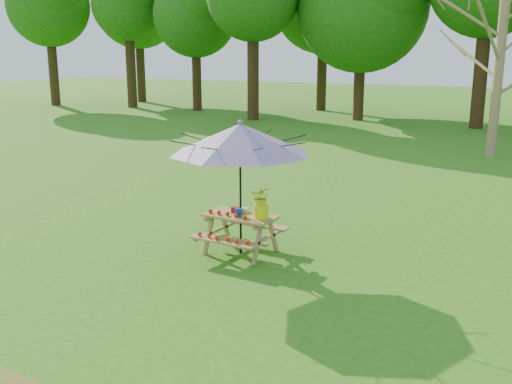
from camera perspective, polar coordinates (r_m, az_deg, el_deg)
The scene contains 6 objects.
ground at distance 9.93m, azimuth -21.83°, elevation -6.73°, with size 120.00×120.00×0.00m, color #2B7315.
picnic_table at distance 9.65m, azimuth -1.55°, elevation -4.26°, with size 1.20×1.32×0.67m.
patio_umbrella at distance 9.29m, azimuth -1.60°, elevation 5.32°, with size 2.46×2.46×2.27m.
produce_bins at distance 9.60m, azimuth -1.68°, elevation -1.89°, with size 0.28×0.40×0.13m.
tomatoes_row at distance 9.48m, azimuth -2.90°, elevation -2.22°, with size 0.77×0.13×0.07m, color red, non-canonical shape.
flower_bucket at distance 9.29m, azimuth 0.56°, elevation -0.94°, with size 0.39×0.37×0.53m.
Camera 1 is at (7.56, -5.55, 3.27)m, focal length 40.00 mm.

